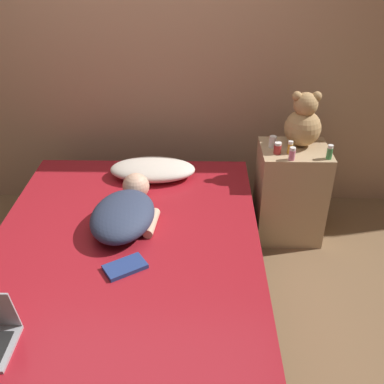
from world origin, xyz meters
name	(u,v)px	position (x,y,z in m)	size (l,w,h in m)	color
ground_plane	(131,303)	(0.00, 0.00, 0.00)	(12.00, 12.00, 0.00)	brown
wall_back	(142,44)	(0.00, 1.31, 1.30)	(8.00, 0.06, 2.60)	tan
bed	(128,274)	(0.00, 0.00, 0.24)	(1.59, 2.05, 0.49)	#2D2319
nightstand	(290,193)	(1.09, 0.77, 0.36)	(0.48, 0.40, 0.72)	tan
pillow	(153,169)	(0.09, 0.76, 0.55)	(0.61, 0.33, 0.12)	beige
person_lying	(125,211)	(-0.02, 0.18, 0.58)	(0.43, 0.71, 0.18)	#2D3851
teddy_bear	(303,122)	(1.14, 0.83, 0.89)	(0.25, 0.25, 0.39)	tan
bottle_amber	(290,148)	(1.04, 0.69, 0.76)	(0.04, 0.04, 0.09)	gold
bottle_green	(330,152)	(1.29, 0.62, 0.77)	(0.04, 0.04, 0.10)	#3D8E4C
bottle_white	(273,142)	(0.94, 0.79, 0.76)	(0.05, 0.05, 0.08)	white
bottle_pink	(292,154)	(1.04, 0.60, 0.76)	(0.04, 0.04, 0.09)	pink
bottle_red	(278,148)	(0.95, 0.69, 0.76)	(0.05, 0.05, 0.08)	#B72D2D
book	(125,267)	(0.04, -0.24, 0.50)	(0.25, 0.22, 0.02)	navy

